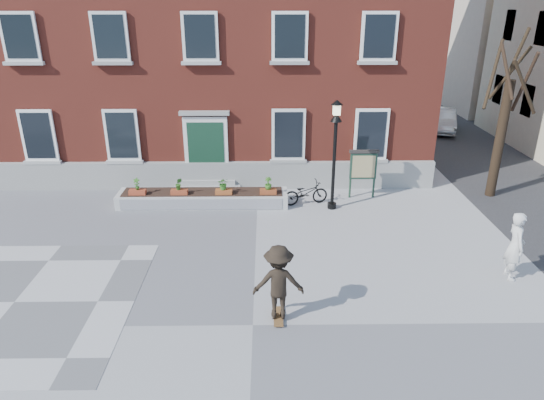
{
  "coord_description": "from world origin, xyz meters",
  "views": [
    {
      "loc": [
        0.32,
        -9.31,
        7.01
      ],
      "look_at": [
        0.5,
        4.0,
        1.5
      ],
      "focal_mm": 32.0,
      "sensor_mm": 36.0,
      "label": 1
    }
  ],
  "objects_px": {
    "bicycle": "(306,193)",
    "notice_board": "(363,166)",
    "bystander": "(515,246)",
    "lamp_post": "(335,140)",
    "parked_car": "(442,120)",
    "skateboarder": "(278,282)"
  },
  "relations": [
    {
      "from": "bicycle",
      "to": "notice_board",
      "type": "relative_size",
      "value": 0.9
    },
    {
      "from": "bystander",
      "to": "lamp_post",
      "type": "xyz_separation_m",
      "value": [
        -4.24,
        4.79,
        1.58
      ]
    },
    {
      "from": "parked_car",
      "to": "skateboarder",
      "type": "bearing_deg",
      "value": -102.51
    },
    {
      "from": "bicycle",
      "to": "bystander",
      "type": "distance_m",
      "value": 7.34
    },
    {
      "from": "lamp_post",
      "to": "skateboarder",
      "type": "height_order",
      "value": "lamp_post"
    },
    {
      "from": "parked_car",
      "to": "bystander",
      "type": "relative_size",
      "value": 2.05
    },
    {
      "from": "bicycle",
      "to": "lamp_post",
      "type": "distance_m",
      "value": 2.33
    },
    {
      "from": "bicycle",
      "to": "lamp_post",
      "type": "bearing_deg",
      "value": -127.41
    },
    {
      "from": "lamp_post",
      "to": "notice_board",
      "type": "height_order",
      "value": "lamp_post"
    },
    {
      "from": "parked_car",
      "to": "notice_board",
      "type": "xyz_separation_m",
      "value": [
        -6.5,
        -10.11,
        0.62
      ]
    },
    {
      "from": "bystander",
      "to": "skateboarder",
      "type": "xyz_separation_m",
      "value": [
        -6.35,
        -1.79,
        0.04
      ]
    },
    {
      "from": "lamp_post",
      "to": "bicycle",
      "type": "bearing_deg",
      "value": 156.64
    },
    {
      "from": "parked_car",
      "to": "bystander",
      "type": "height_order",
      "value": "bystander"
    },
    {
      "from": "parked_car",
      "to": "skateboarder",
      "type": "relative_size",
      "value": 2.03
    },
    {
      "from": "bicycle",
      "to": "skateboarder",
      "type": "relative_size",
      "value": 0.87
    },
    {
      "from": "bystander",
      "to": "notice_board",
      "type": "height_order",
      "value": "bystander"
    },
    {
      "from": "parked_car",
      "to": "lamp_post",
      "type": "xyz_separation_m",
      "value": [
        -7.76,
        -11.14,
        1.9
      ]
    },
    {
      "from": "bicycle",
      "to": "notice_board",
      "type": "distance_m",
      "value": 2.43
    },
    {
      "from": "lamp_post",
      "to": "bystander",
      "type": "bearing_deg",
      "value": -48.48
    },
    {
      "from": "bicycle",
      "to": "notice_board",
      "type": "xyz_separation_m",
      "value": [
        2.19,
        0.63,
        0.82
      ]
    },
    {
      "from": "parked_car",
      "to": "bystander",
      "type": "xyz_separation_m",
      "value": [
        -3.52,
        -15.93,
        0.31
      ]
    },
    {
      "from": "lamp_post",
      "to": "skateboarder",
      "type": "xyz_separation_m",
      "value": [
        -2.11,
        -6.58,
        -1.54
      ]
    }
  ]
}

